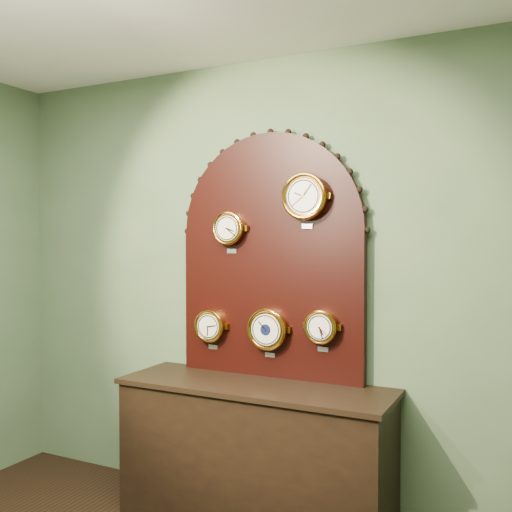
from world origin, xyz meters
The scene contains 8 objects.
wall_back centered at (0.00, 2.50, 1.40)m, with size 4.00×4.00×0.00m, color #4E6746.
shop_counter centered at (0.00, 2.23, 0.40)m, with size 1.60×0.50×0.80m, color black.
display_board centered at (0.00, 2.45, 1.63)m, with size 1.26×0.06×1.53m.
roman_clock centered at (-0.25, 2.38, 1.75)m, with size 0.21×0.08×0.26m.
arabic_clock centered at (0.26, 2.38, 1.93)m, with size 0.28×0.08×0.33m.
hygrometer centered at (-0.39, 2.38, 1.12)m, with size 0.21×0.08×0.26m.
barometer centered at (0.01, 2.38, 1.13)m, with size 0.26×0.08×0.31m.
tide_clock centered at (0.36, 2.38, 1.17)m, with size 0.20×0.08×0.25m.
Camera 1 is at (1.50, -0.78, 1.69)m, focal length 40.59 mm.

